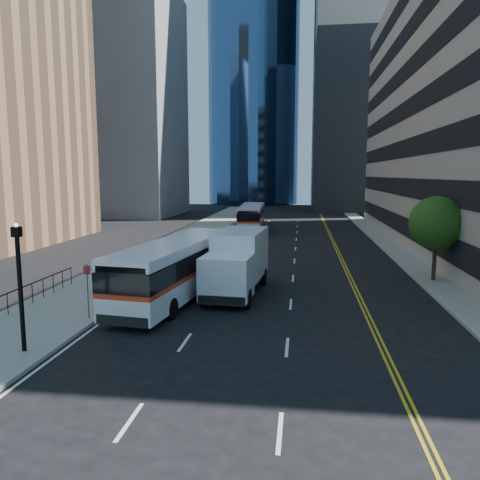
{
  "coord_description": "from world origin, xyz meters",
  "views": [
    {
      "loc": [
        0.94,
        -21.17,
        6.54
      ],
      "look_at": [
        -2.51,
        5.13,
        2.8
      ],
      "focal_mm": 35.0,
      "sensor_mm": 36.0,
      "label": 1
    }
  ],
  "objects_px": {
    "box_truck": "(237,261)",
    "street_tree": "(436,223)",
    "bus_front": "(177,267)",
    "lamp_post": "(20,282)",
    "bus_rear": "(252,216)"
  },
  "relations": [
    {
      "from": "bus_front",
      "to": "box_truck",
      "type": "distance_m",
      "value": 3.33
    },
    {
      "from": "street_tree",
      "to": "lamp_post",
      "type": "distance_m",
      "value": 22.82
    },
    {
      "from": "street_tree",
      "to": "box_truck",
      "type": "height_order",
      "value": "street_tree"
    },
    {
      "from": "bus_rear",
      "to": "bus_front",
      "type": "bearing_deg",
      "value": -93.6
    },
    {
      "from": "street_tree",
      "to": "lamp_post",
      "type": "relative_size",
      "value": 1.12
    },
    {
      "from": "street_tree",
      "to": "bus_rear",
      "type": "height_order",
      "value": "street_tree"
    },
    {
      "from": "box_truck",
      "to": "street_tree",
      "type": "bearing_deg",
      "value": 24.18
    },
    {
      "from": "street_tree",
      "to": "bus_front",
      "type": "distance_m",
      "value": 15.67
    },
    {
      "from": "street_tree",
      "to": "bus_front",
      "type": "bearing_deg",
      "value": -159.15
    },
    {
      "from": "bus_rear",
      "to": "box_truck",
      "type": "relative_size",
      "value": 1.59
    },
    {
      "from": "lamp_post",
      "to": "bus_rear",
      "type": "bearing_deg",
      "value": 83.92
    },
    {
      "from": "bus_rear",
      "to": "box_truck",
      "type": "xyz_separation_m",
      "value": [
        2.33,
        -29.44,
        0.18
      ]
    },
    {
      "from": "street_tree",
      "to": "bus_rear",
      "type": "xyz_separation_m",
      "value": [
        -13.82,
        25.27,
        -2.03
      ]
    },
    {
      "from": "lamp_post",
      "to": "street_tree",
      "type": "bearing_deg",
      "value": 37.87
    },
    {
      "from": "bus_front",
      "to": "box_truck",
      "type": "height_order",
      "value": "box_truck"
    }
  ]
}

